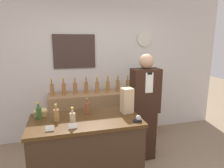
{
  "coord_description": "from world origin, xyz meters",
  "views": [
    {
      "loc": [
        -0.71,
        -1.77,
        1.88
      ],
      "look_at": [
        0.05,
        1.07,
        1.23
      ],
      "focal_mm": 32.0,
      "sensor_mm": 36.0,
      "label": 1
    }
  ],
  "objects_px": {
    "paper_bag": "(127,100)",
    "shopkeeper": "(145,108)",
    "potted_plant": "(148,77)",
    "tape_dispenser": "(138,120)"
  },
  "relations": [
    {
      "from": "potted_plant",
      "to": "paper_bag",
      "type": "xyz_separation_m",
      "value": [
        -0.86,
        -1.22,
        -0.04
      ]
    },
    {
      "from": "potted_plant",
      "to": "tape_dispenser",
      "type": "height_order",
      "value": "potted_plant"
    },
    {
      "from": "shopkeeper",
      "to": "paper_bag",
      "type": "distance_m",
      "value": 0.71
    },
    {
      "from": "potted_plant",
      "to": "tape_dispenser",
      "type": "bearing_deg",
      "value": -118.59
    },
    {
      "from": "paper_bag",
      "to": "tape_dispenser",
      "type": "relative_size",
      "value": 3.51
    },
    {
      "from": "tape_dispenser",
      "to": "paper_bag",
      "type": "bearing_deg",
      "value": 94.49
    },
    {
      "from": "paper_bag",
      "to": "shopkeeper",
      "type": "bearing_deg",
      "value": 45.06
    },
    {
      "from": "potted_plant",
      "to": "tape_dispenser",
      "type": "xyz_separation_m",
      "value": [
        -0.83,
        -1.53,
        -0.17
      ]
    },
    {
      "from": "paper_bag",
      "to": "potted_plant",
      "type": "bearing_deg",
      "value": 54.94
    },
    {
      "from": "tape_dispenser",
      "to": "potted_plant",
      "type": "bearing_deg",
      "value": 61.41
    }
  ]
}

